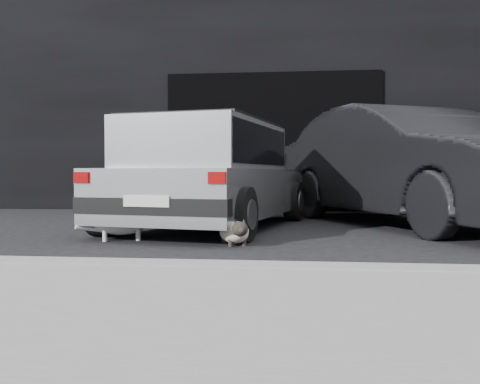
# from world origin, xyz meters

# --- Properties ---
(ground) EXTENTS (80.00, 80.00, 0.00)m
(ground) POSITION_xyz_m (0.00, 0.00, 0.00)
(ground) COLOR black
(ground) RESTS_ON ground
(building_facade) EXTENTS (34.00, 4.00, 5.00)m
(building_facade) POSITION_xyz_m (1.00, 6.00, 2.50)
(building_facade) COLOR black
(building_facade) RESTS_ON ground
(garage_opening) EXTENTS (4.00, 0.10, 2.60)m
(garage_opening) POSITION_xyz_m (1.00, 3.99, 1.30)
(garage_opening) COLOR black
(garage_opening) RESTS_ON ground
(curb) EXTENTS (18.00, 0.25, 0.12)m
(curb) POSITION_xyz_m (1.00, -2.60, 0.06)
(curb) COLOR gray
(curb) RESTS_ON ground
(sidewalk) EXTENTS (18.00, 2.20, 0.11)m
(sidewalk) POSITION_xyz_m (1.00, -3.80, 0.06)
(sidewalk) COLOR gray
(sidewalk) RESTS_ON ground
(silver_hatchback) EXTENTS (2.41, 4.00, 1.38)m
(silver_hatchback) POSITION_xyz_m (0.35, 0.77, 0.76)
(silver_hatchback) COLOR #B1B3B6
(silver_hatchback) RESTS_ON ground
(second_car) EXTENTS (3.66, 5.24, 1.64)m
(second_car) POSITION_xyz_m (3.03, 1.40, 0.82)
(second_car) COLOR black
(second_car) RESTS_ON ground
(cat_siamese) EXTENTS (0.44, 0.77, 0.28)m
(cat_siamese) POSITION_xyz_m (0.88, -0.83, 0.13)
(cat_siamese) COLOR beige
(cat_siamese) RESTS_ON ground
(cat_white) EXTENTS (0.80, 0.48, 0.40)m
(cat_white) POSITION_xyz_m (-0.33, -0.59, 0.20)
(cat_white) COLOR silver
(cat_white) RESTS_ON ground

